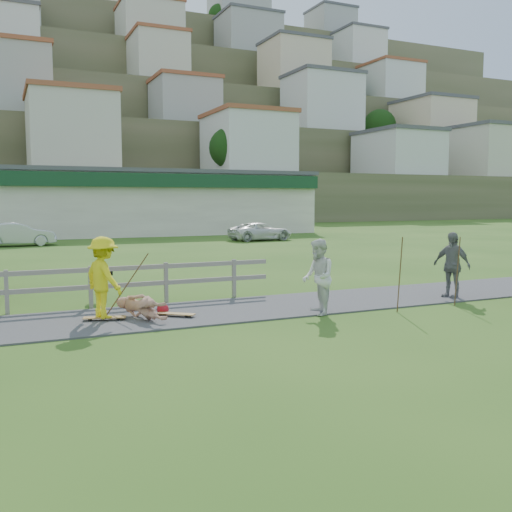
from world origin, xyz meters
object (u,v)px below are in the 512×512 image
at_px(spectator_a, 318,277).
at_px(skater_rider, 104,282).
at_px(bbq, 105,283).
at_px(skater_fallen, 141,307).
at_px(spectator_b, 452,265).
at_px(car_silver, 17,234).
at_px(car_white, 261,232).

bearing_deg(spectator_a, skater_rider, -87.79).
distance_m(spectator_a, bbq, 6.19).
bearing_deg(skater_fallen, spectator_b, -25.24).
xyz_separation_m(car_silver, car_white, (15.31, -1.68, -0.10)).
bearing_deg(spectator_b, bbq, -129.92).
height_order(skater_fallen, car_white, car_white).
bearing_deg(car_white, spectator_a, 153.46).
height_order(skater_fallen, car_silver, car_silver).
bearing_deg(bbq, skater_rider, -95.67).
relative_size(skater_rider, spectator_b, 0.99).
xyz_separation_m(car_white, bbq, (-13.54, -19.09, -0.16)).
bearing_deg(car_silver, spectator_a, -171.42).
bearing_deg(car_white, car_silver, 78.51).
bearing_deg(spectator_b, spectator_a, -101.02).
bearing_deg(spectator_a, skater_fallen, -88.68).
distance_m(car_silver, car_white, 15.40).
bearing_deg(car_white, skater_fallen, 144.08).
height_order(skater_rider, spectator_a, skater_rider).
distance_m(skater_rider, bbq, 3.10).
relative_size(spectator_a, car_silver, 0.43).
height_order(skater_rider, car_silver, skater_rider).
xyz_separation_m(skater_rider, skater_fallen, (0.83, -0.15, -0.63)).
xyz_separation_m(skater_rider, bbq, (0.50, 3.02, -0.48)).
distance_m(skater_fallen, car_white, 25.89).
bearing_deg(car_silver, car_white, -101.49).
bearing_deg(skater_fallen, skater_rider, 148.73).
relative_size(spectator_b, bbq, 2.08).
xyz_separation_m(spectator_a, car_silver, (-6.16, 25.10, -0.22)).
xyz_separation_m(car_silver, bbq, (1.76, -20.77, -0.25)).
height_order(skater_rider, car_white, skater_rider).
relative_size(spectator_b, car_silver, 0.44).
bearing_deg(car_white, skater_rider, 142.36).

